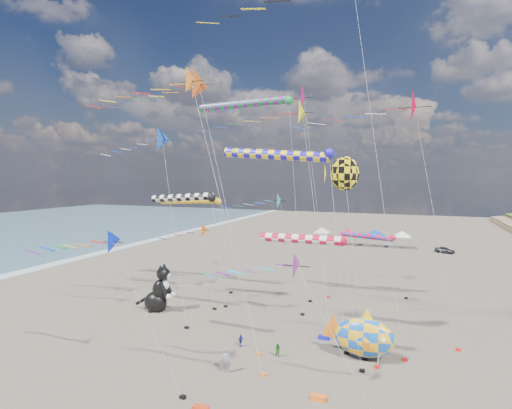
{
  "coord_description": "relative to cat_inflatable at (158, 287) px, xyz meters",
  "views": [
    {
      "loc": [
        10.7,
        -18.26,
        13.41
      ],
      "look_at": [
        -1.25,
        12.0,
        11.11
      ],
      "focal_mm": 28.0,
      "sensor_mm": 36.0,
      "label": 1
    }
  ],
  "objects": [
    {
      "name": "delta_kite_0",
      "position": [
        12.8,
        1.22,
        16.39
      ],
      "size": [
        12.83,
        2.32,
        20.27
      ],
      "color": "yellow",
      "rests_on": "ground"
    },
    {
      "name": "delta_kite_1",
      "position": [
        8.5,
        -8.33,
        17.09
      ],
      "size": [
        12.87,
        1.95,
        20.87
      ],
      "color": "orange",
      "rests_on": "ground"
    },
    {
      "name": "delta_kite_2",
      "position": [
        22.94,
        0.83,
        16.03
      ],
      "size": [
        12.47,
        2.62,
        20.0
      ],
      "color": "red",
      "rests_on": "ground"
    },
    {
      "name": "delta_kite_3",
      "position": [
        17.44,
        -10.33,
        5.51
      ],
      "size": [
        9.27,
        1.8,
        9.16
      ],
      "color": "#88238D",
      "rests_on": "ground"
    },
    {
      "name": "delta_kite_4",
      "position": [
        4.99,
        -12.65,
        6.59
      ],
      "size": [
        11.43,
        1.67,
        10.25
      ],
      "color": "#0926D4",
      "rests_on": "ground"
    },
    {
      "name": "delta_kite_5",
      "position": [
        10.51,
        10.62,
        19.44
      ],
      "size": [
        14.81,
        2.91,
        23.54
      ],
      "color": "#CF0A62",
      "rests_on": "ground"
    },
    {
      "name": "delta_kite_6",
      "position": [
        7.89,
        8.4,
        7.99
      ],
      "size": [
        12.16,
        1.97,
        11.73
      ],
      "color": "#1EADBE",
      "rests_on": "ground"
    },
    {
      "name": "delta_kite_7",
      "position": [
        8.21,
        -5.51,
        17.83
      ],
      "size": [
        12.75,
        2.62,
        21.79
      ],
      "color": "#DC5117",
      "rests_on": "ground"
    },
    {
      "name": "delta_kite_8",
      "position": [
        1.78,
        2.41,
        5.05
      ],
      "size": [
        7.56,
        1.56,
        8.64
      ],
      "color": "#FC6508",
      "rests_on": "ground"
    },
    {
      "name": "delta_kite_9",
      "position": [
        2.21,
        -2.95,
        13.94
      ],
      "size": [
        8.68,
        2.24,
        17.72
      ],
      "color": "blue",
      "rests_on": "ground"
    },
    {
      "name": "windsock_0",
      "position": [
        8.04,
        4.11,
        18.05
      ],
      "size": [
        10.92,
        0.81,
        20.93
      ],
      "color": "#18843C",
      "rests_on": "ground"
    },
    {
      "name": "windsock_1",
      "position": [
        16.3,
        -5.3,
        6.51
      ],
      "size": [
        7.68,
        0.69,
        9.32
      ],
      "color": "red",
      "rests_on": "ground"
    },
    {
      "name": "windsock_2",
      "position": [
        13.71,
        -2.92,
        12.63
      ],
      "size": [
        10.12,
        0.8,
        15.49
      ],
      "color": "#1D13C3",
      "rests_on": "ground"
    },
    {
      "name": "windsock_3",
      "position": [
        19.01,
        13.28,
        4.24
      ],
      "size": [
        7.26,
        0.62,
        7.0
      ],
      "color": "red",
      "rests_on": "ground"
    },
    {
      "name": "windsock_4",
      "position": [
        1.21,
        3.51,
        8.74
      ],
      "size": [
        8.63,
        0.81,
        11.59
      ],
      "color": "black",
      "rests_on": "ground"
    },
    {
      "name": "windsock_5",
      "position": [
        -0.82,
        8.12,
        8.08
      ],
      "size": [
        9.51,
        0.73,
        10.9
      ],
      "color": "#FFAB15",
      "rests_on": "ground"
    },
    {
      "name": "angelfish_kite",
      "position": [
        18.21,
        -1.36,
        11.13
      ],
      "size": [
        3.74,
        3.02,
        14.95
      ],
      "color": "yellow",
      "rests_on": "ground"
    },
    {
      "name": "cat_inflatable",
      "position": [
        0.0,
        0.0,
        0.0
      ],
      "size": [
        3.72,
        2.15,
        4.79
      ],
      "primitive_type": null,
      "rotation": [
        0.0,
        0.0,
        0.11
      ],
      "color": "black",
      "rests_on": "ground"
    },
    {
      "name": "fish_inflatable",
      "position": [
        20.29,
        -3.37,
        -0.71
      ],
      "size": [
        5.83,
        2.71,
        3.89
      ],
      "color": "blue",
      "rests_on": "ground"
    },
    {
      "name": "person_adult",
      "position": [
        11.8,
        -8.81,
        -1.54
      ],
      "size": [
        0.75,
        0.68,
        1.71
      ],
      "primitive_type": "imported",
      "rotation": [
        0.0,
        0.0,
        0.56
      ],
      "color": "gray",
      "rests_on": "ground"
    },
    {
      "name": "child_green",
      "position": [
        14.32,
        -5.27,
        -1.89
      ],
      "size": [
        0.54,
        0.45,
        1.02
      ],
      "primitive_type": "imported",
      "rotation": [
        0.0,
        0.0,
        -0.13
      ],
      "color": "#22711B",
      "rests_on": "ground"
    },
    {
      "name": "child_blue",
      "position": [
        11.0,
        -4.57,
        -1.92
      ],
      "size": [
        0.46,
        0.6,
        0.95
      ],
      "primitive_type": "imported",
      "rotation": [
        0.0,
        0.0,
        1.09
      ],
      "color": "#201EA0",
      "rests_on": "ground"
    },
    {
      "name": "kite_bag_0",
      "position": [
        16.84,
        -0.79,
        -2.25
      ],
      "size": [
        0.9,
        0.44,
        0.3
      ],
      "primitive_type": "cube",
      "color": "#1214BA",
      "rests_on": "ground"
    },
    {
      "name": "kite_bag_1",
      "position": [
        18.41,
        -9.79,
        -2.25
      ],
      "size": [
        0.9,
        0.44,
        0.3
      ],
      "primitive_type": "cube",
      "color": "#FF6015",
      "rests_on": "ground"
    },
    {
      "name": "kite_bag_2",
      "position": [
        12.41,
        -13.4,
        -2.25
      ],
      "size": [
        0.9,
        0.44,
        0.3
      ],
      "primitive_type": "cube",
      "color": "red",
      "rests_on": "ground"
    },
    {
      "name": "tent_row",
      "position": [
        14.18,
        45.66,
        0.75
      ],
      "size": [
        19.2,
        4.2,
        3.8
      ],
      "color": "silver",
      "rests_on": "ground"
    },
    {
      "name": "parked_car",
      "position": [
        28.78,
        43.66,
        -1.84
      ],
      "size": [
        3.52,
        2.45,
        1.11
      ],
      "primitive_type": "imported",
      "rotation": [
        0.0,
        0.0,
        1.18
      ],
      "color": "#26262D",
      "rests_on": "ground"
    }
  ]
}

